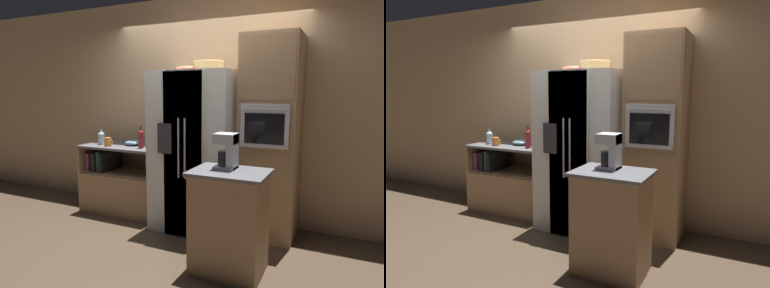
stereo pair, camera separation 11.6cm
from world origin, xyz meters
TOP-DOWN VIEW (x-y plane):
  - ground_plane at (0.00, 0.00)m, footprint 20.00×20.00m
  - wall_back at (0.00, 0.52)m, footprint 12.00×0.06m
  - counter_left at (-1.05, 0.16)m, footprint 1.14×0.64m
  - refrigerator at (0.06, 0.08)m, footprint 0.96×0.83m
  - wall_oven at (0.90, 0.19)m, footprint 0.60×0.65m
  - island_counter at (0.76, -0.76)m, footprint 0.67×0.52m
  - wicker_basket at (0.18, 0.14)m, footprint 0.35×0.35m
  - fruit_bowl at (-0.09, 0.14)m, footprint 0.28×0.28m
  - bottle_tall at (-0.70, 0.04)m, footprint 0.07×0.07m
  - bottle_short at (-1.36, 0.08)m, footprint 0.09×0.09m
  - mug at (-1.20, 0.01)m, footprint 0.13×0.09m
  - mixing_bowl at (-0.93, 0.21)m, footprint 0.24×0.24m
  - coffee_maker at (0.71, -0.69)m, footprint 0.19×0.19m

SIDE VIEW (x-z plane):
  - ground_plane at x=0.00m, z-range 0.00..0.00m
  - counter_left at x=-1.05m, z-range -0.11..0.80m
  - island_counter at x=0.76m, z-range 0.00..0.94m
  - refrigerator at x=0.06m, z-range 0.00..1.85m
  - mixing_bowl at x=-0.93m, z-range 0.91..0.98m
  - mug at x=-1.20m, z-range 0.91..1.02m
  - bottle_short at x=-1.36m, z-range 0.91..1.11m
  - bottle_tall at x=-0.70m, z-range 0.89..1.18m
  - coffee_maker at x=0.71m, z-range 0.95..1.27m
  - wall_oven at x=0.90m, z-range 0.00..2.22m
  - wall_back at x=0.00m, z-range 0.00..2.80m
  - fruit_bowl at x=-0.09m, z-range 1.85..1.92m
  - wicker_basket at x=0.18m, z-range 1.86..1.97m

